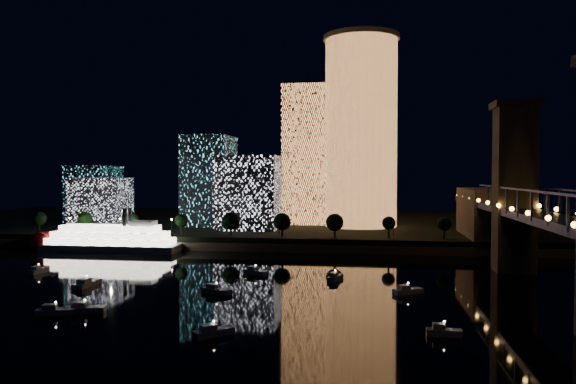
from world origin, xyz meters
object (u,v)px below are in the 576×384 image
object	(u,v)px
tower_rectangular	(306,155)
truss_bridge	(570,234)
tower_cylindrical	(361,131)
riverboat	(104,240)

from	to	relation	value
tower_rectangular	truss_bridge	world-z (taller)	tower_rectangular
tower_rectangular	truss_bridge	xyz separation A→B (m)	(72.26, -139.52, -21.31)
tower_rectangular	truss_bridge	size ratio (longest dim) A/B	0.24
tower_cylindrical	truss_bridge	bearing A→B (deg)	-70.30
tower_cylindrical	tower_rectangular	world-z (taller)	tower_cylindrical
tower_cylindrical	truss_bridge	xyz separation A→B (m)	(46.05, -128.62, -31.47)
tower_rectangular	truss_bridge	bearing A→B (deg)	-62.62
tower_rectangular	riverboat	size ratio (longest dim) A/B	1.18
tower_cylindrical	riverboat	world-z (taller)	tower_cylindrical
truss_bridge	riverboat	size ratio (longest dim) A/B	4.81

